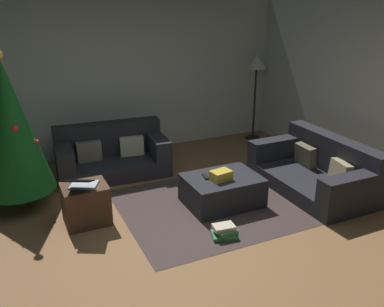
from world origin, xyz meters
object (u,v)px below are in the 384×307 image
Objects in this scene: couch_left at (111,155)px; laptop at (82,183)px; tv_remote at (205,177)px; side_table at (86,204)px; christmas_tree at (10,127)px; corner_lamp at (256,68)px; gift_box at (221,175)px; book_stack at (225,232)px; couch_right at (318,170)px; ottoman at (222,190)px.

laptop is at bearing 67.75° from couch_left.
couch_left is at bearing 127.71° from tv_remote.
side_table is at bearing -177.56° from tv_remote.
laptop is at bearing -50.76° from christmas_tree.
corner_lamp is at bearing 14.59° from christmas_tree.
gift_box is at bearing -24.90° from christmas_tree.
corner_lamp is (3.54, 1.84, 1.10)m from side_table.
tv_remote is at bearing -4.94° from laptop.
tv_remote is 3.03m from corner_lamp.
book_stack is (2.01, -1.73, -1.01)m from christmas_tree.
couch_right is 2.52m from corner_lamp.
couch_left is at bearing 119.80° from gift_box.
christmas_tree reaches higher than ottoman.
laptop is (0.65, -0.80, -0.54)m from christmas_tree.
couch_left is 0.85× the size of christmas_tree.
couch_left is 1.52m from side_table.
corner_lamp reaches higher than ottoman.
ottoman is at bearing -131.13° from corner_lamp.
side_table is 1.68m from book_stack.
book_stack is at bearing 107.88° from couch_right.
christmas_tree is at bearing 166.48° from tv_remote.
couch_left is 3.24× the size of side_table.
couch_left is 3.05m from couch_right.
couch_left is at bearing 24.80° from christmas_tree.
couch_right is 3.54× the size of laptop.
laptop reaches higher than book_stack.
christmas_tree is 2.84m from book_stack.
side_table is (-1.49, 0.19, -0.15)m from tv_remote.
ottoman is at bearing 47.64° from gift_box.
ottoman is 0.30m from tv_remote.
gift_box reaches higher than side_table.
gift_box reaches higher than ottoman.
christmas_tree is (-2.17, 0.93, 0.68)m from tv_remote.
corner_lamp is (2.04, 2.02, 0.95)m from tv_remote.
couch_right reaches higher than tv_remote.
gift_box reaches higher than book_stack.
tv_remote is 0.32× the size of laptop.
couch_left is 1.96m from gift_box.
gift_box is 0.77× the size of book_stack.
gift_box is at bearing 65.39° from book_stack.
gift_box is (-0.06, -0.07, 0.25)m from ottoman.
christmas_tree is (-1.34, -0.62, 0.79)m from couch_left.
couch_left reaches higher than tv_remote.
ottoman is at bearing -6.94° from laptop.
gift_box is at bearing -36.30° from tv_remote.
gift_box is 1.68m from side_table.
couch_left reaches higher than book_stack.
tv_remote is 1.54m from laptop.
couch_right is at bearing -6.43° from laptop.
christmas_tree reaches higher than corner_lamp.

